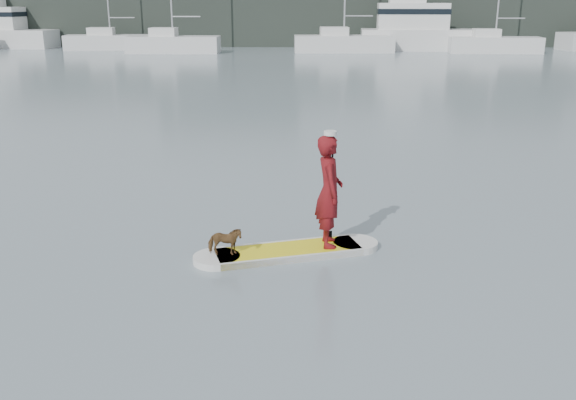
{
  "coord_description": "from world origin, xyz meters",
  "views": [
    {
      "loc": [
        -3.32,
        -11.37,
        4.24
      ],
      "look_at": [
        -3.46,
        -1.03,
        1.0
      ],
      "focal_mm": 40.0,
      "sensor_mm": 36.0,
      "label": 1
    }
  ],
  "objects_px": {
    "paddleboard": "(288,252)",
    "sailboat_e": "(494,43)",
    "motor_yacht_b": "(1,29)",
    "dog": "(225,241)",
    "sailboat_c": "(172,43)",
    "motor_yacht_a": "(419,29)",
    "sailboat_d": "(343,42)",
    "paddler": "(329,191)",
    "sailboat_b": "(110,40)"
  },
  "relations": [
    {
      "from": "sailboat_d",
      "to": "sailboat_b",
      "type": "bearing_deg",
      "value": 171.15
    },
    {
      "from": "dog",
      "to": "motor_yacht_b",
      "type": "bearing_deg",
      "value": 24.4
    },
    {
      "from": "paddleboard",
      "to": "motor_yacht_a",
      "type": "relative_size",
      "value": 0.29
    },
    {
      "from": "paddleboard",
      "to": "motor_yacht_b",
      "type": "distance_m",
      "value": 56.79
    },
    {
      "from": "paddleboard",
      "to": "dog",
      "type": "height_order",
      "value": "dog"
    },
    {
      "from": "sailboat_b",
      "to": "motor_yacht_b",
      "type": "bearing_deg",
      "value": 161.79
    },
    {
      "from": "sailboat_b",
      "to": "sailboat_c",
      "type": "xyz_separation_m",
      "value": [
        6.18,
        -3.53,
        -0.0
      ]
    },
    {
      "from": "paddleboard",
      "to": "dog",
      "type": "xyz_separation_m",
      "value": [
        -1.06,
        -0.31,
        0.3
      ]
    },
    {
      "from": "dog",
      "to": "sailboat_b",
      "type": "relative_size",
      "value": 0.05
    },
    {
      "from": "sailboat_b",
      "to": "sailboat_d",
      "type": "height_order",
      "value": "sailboat_d"
    },
    {
      "from": "sailboat_d",
      "to": "motor_yacht_a",
      "type": "distance_m",
      "value": 7.19
    },
    {
      "from": "sailboat_b",
      "to": "paddler",
      "type": "bearing_deg",
      "value": -76.06
    },
    {
      "from": "sailboat_b",
      "to": "paddleboard",
      "type": "bearing_deg",
      "value": -76.89
    },
    {
      "from": "paddler",
      "to": "dog",
      "type": "relative_size",
      "value": 3.41
    },
    {
      "from": "dog",
      "to": "paddleboard",
      "type": "bearing_deg",
      "value": -76.66
    },
    {
      "from": "paddler",
      "to": "sailboat_d",
      "type": "distance_m",
      "value": 45.01
    },
    {
      "from": "dog",
      "to": "sailboat_d",
      "type": "distance_m",
      "value": 45.68
    },
    {
      "from": "sailboat_b",
      "to": "sailboat_c",
      "type": "height_order",
      "value": "sailboat_b"
    },
    {
      "from": "motor_yacht_b",
      "to": "sailboat_b",
      "type": "bearing_deg",
      "value": -4.31
    },
    {
      "from": "dog",
      "to": "sailboat_c",
      "type": "bearing_deg",
      "value": 8.73
    },
    {
      "from": "sailboat_d",
      "to": "dog",
      "type": "bearing_deg",
      "value": -98.14
    },
    {
      "from": "motor_yacht_a",
      "to": "sailboat_b",
      "type": "bearing_deg",
      "value": -176.91
    },
    {
      "from": "paddleboard",
      "to": "sailboat_e",
      "type": "height_order",
      "value": "sailboat_e"
    },
    {
      "from": "paddleboard",
      "to": "motor_yacht_b",
      "type": "height_order",
      "value": "motor_yacht_b"
    },
    {
      "from": "paddler",
      "to": "sailboat_d",
      "type": "bearing_deg",
      "value": -9.27
    },
    {
      "from": "paddleboard",
      "to": "sailboat_c",
      "type": "height_order",
      "value": "sailboat_c"
    },
    {
      "from": "paddler",
      "to": "motor_yacht_a",
      "type": "xyz_separation_m",
      "value": [
        10.07,
        47.18,
        0.74
      ]
    },
    {
      "from": "paddleboard",
      "to": "sailboat_d",
      "type": "bearing_deg",
      "value": 68.68
    },
    {
      "from": "sailboat_d",
      "to": "motor_yacht_a",
      "type": "height_order",
      "value": "sailboat_d"
    },
    {
      "from": "sailboat_d",
      "to": "motor_yacht_a",
      "type": "relative_size",
      "value": 1.1
    },
    {
      "from": "sailboat_c",
      "to": "motor_yacht_a",
      "type": "xyz_separation_m",
      "value": [
        20.94,
        3.28,
        1.03
      ]
    },
    {
      "from": "dog",
      "to": "sailboat_c",
      "type": "relative_size",
      "value": 0.05
    },
    {
      "from": "paddler",
      "to": "sailboat_b",
      "type": "bearing_deg",
      "value": 14.75
    },
    {
      "from": "paddler",
      "to": "dog",
      "type": "xyz_separation_m",
      "value": [
        -1.76,
        -0.51,
        -0.74
      ]
    },
    {
      "from": "sailboat_b",
      "to": "motor_yacht_a",
      "type": "height_order",
      "value": "sailboat_b"
    },
    {
      "from": "dog",
      "to": "sailboat_c",
      "type": "distance_m",
      "value": 45.34
    },
    {
      "from": "paddler",
      "to": "motor_yacht_a",
      "type": "relative_size",
      "value": 0.18
    },
    {
      "from": "paddler",
      "to": "paddleboard",
      "type": "bearing_deg",
      "value": 101.18
    },
    {
      "from": "dog",
      "to": "sailboat_e",
      "type": "relative_size",
      "value": 0.05
    },
    {
      "from": "sailboat_c",
      "to": "sailboat_e",
      "type": "bearing_deg",
      "value": 1.88
    },
    {
      "from": "dog",
      "to": "motor_yacht_a",
      "type": "relative_size",
      "value": 0.05
    },
    {
      "from": "sailboat_b",
      "to": "sailboat_d",
      "type": "xyz_separation_m",
      "value": [
        20.38,
        -2.54,
        0.06
      ]
    },
    {
      "from": "sailboat_e",
      "to": "motor_yacht_b",
      "type": "distance_m",
      "value": 43.83
    },
    {
      "from": "sailboat_e",
      "to": "motor_yacht_a",
      "type": "xyz_separation_m",
      "value": [
        -5.74,
        2.92,
        1.07
      ]
    },
    {
      "from": "paddler",
      "to": "sailboat_e",
      "type": "distance_m",
      "value": 47.0
    },
    {
      "from": "paddleboard",
      "to": "motor_yacht_a",
      "type": "height_order",
      "value": "motor_yacht_a"
    },
    {
      "from": "sailboat_b",
      "to": "sailboat_c",
      "type": "relative_size",
      "value": 1.07
    },
    {
      "from": "paddler",
      "to": "sailboat_d",
      "type": "height_order",
      "value": "sailboat_d"
    },
    {
      "from": "sailboat_e",
      "to": "dog",
      "type": "bearing_deg",
      "value": -107.1
    },
    {
      "from": "sailboat_b",
      "to": "dog",
      "type": "bearing_deg",
      "value": -78.15
    }
  ]
}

